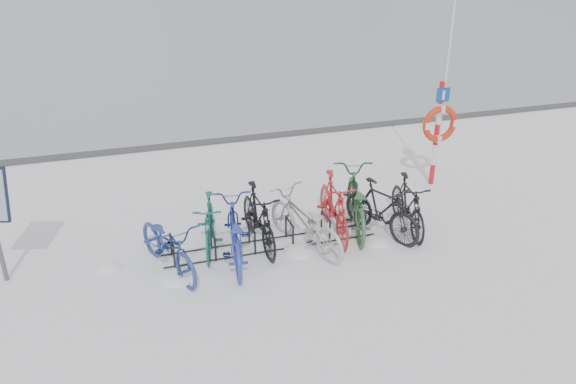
{
  "coord_description": "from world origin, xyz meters",
  "views": [
    {
      "loc": [
        -2.46,
        -8.74,
        5.25
      ],
      "look_at": [
        0.52,
        0.6,
        0.76
      ],
      "focal_mm": 35.0,
      "sensor_mm": 36.0,
      "label": 1
    }
  ],
  "objects": [
    {
      "name": "ground",
      "position": [
        0.0,
        0.0,
        0.0
      ],
      "size": [
        900.0,
        900.0,
        0.0
      ],
      "primitive_type": "plane",
      "color": "white",
      "rests_on": "ground"
    },
    {
      "name": "quay_edge",
      "position": [
        0.0,
        5.9,
        0.05
      ],
      "size": [
        400.0,
        0.25,
        0.1
      ],
      "primitive_type": "cube",
      "color": "#3F3F42",
      "rests_on": "ground"
    },
    {
      "name": "bike_rack",
      "position": [
        0.0,
        0.0,
        0.18
      ],
      "size": [
        4.0,
        0.48,
        0.46
      ],
      "color": "black",
      "rests_on": "ground"
    },
    {
      "name": "lifebuoy_station",
      "position": [
        4.34,
        1.55,
        1.46
      ],
      "size": [
        0.84,
        0.23,
        4.35
      ],
      "color": "red",
      "rests_on": "ground"
    },
    {
      "name": "bike_0",
      "position": [
        -1.88,
        -0.25,
        0.51
      ],
      "size": [
        1.3,
        2.08,
        1.03
      ],
      "primitive_type": "imported",
      "rotation": [
        0.0,
        0.0,
        0.34
      ],
      "color": "navy",
      "rests_on": "ground"
    },
    {
      "name": "bike_1",
      "position": [
        -1.09,
        0.24,
        0.52
      ],
      "size": [
        0.87,
        1.78,
        1.03
      ],
      "primitive_type": "imported",
      "rotation": [
        0.0,
        0.0,
        -0.23
      ],
      "color": "#195B51",
      "rests_on": "ground"
    },
    {
      "name": "bike_2",
      "position": [
        -0.74,
        -0.25,
        0.55
      ],
      "size": [
        1.03,
        2.17,
        1.1
      ],
      "primitive_type": "imported",
      "rotation": [
        0.0,
        0.0,
        2.99
      ],
      "color": "#2A3CA5",
      "rests_on": "ground"
    },
    {
      "name": "bike_3",
      "position": [
        -0.19,
        0.13,
        0.58
      ],
      "size": [
        0.63,
        1.95,
        1.16
      ],
      "primitive_type": "imported",
      "rotation": [
        0.0,
        0.0,
        0.05
      ],
      "color": "black",
      "rests_on": "ground"
    },
    {
      "name": "bike_4",
      "position": [
        0.58,
        -0.23,
        0.55
      ],
      "size": [
        1.38,
        2.2,
        1.09
      ],
      "primitive_type": "imported",
      "rotation": [
        0.0,
        0.0,
        3.48
      ],
      "color": "#ADAEB4",
      "rests_on": "ground"
    },
    {
      "name": "bike_5",
      "position": [
        1.28,
        0.11,
        0.6
      ],
      "size": [
        0.79,
        2.04,
        1.19
      ],
      "primitive_type": "imported",
      "rotation": [
        0.0,
        0.0,
        -0.12
      ],
      "color": "red",
      "rests_on": "ground"
    },
    {
      "name": "bike_6",
      "position": [
        1.78,
        0.23,
        0.59
      ],
      "size": [
        1.39,
        2.37,
        1.17
      ],
      "primitive_type": "imported",
      "rotation": [
        0.0,
        0.0,
        2.85
      ],
      "color": "#315D39",
      "rests_on": "ground"
    },
    {
      "name": "bike_7",
      "position": [
        2.12,
        -0.21,
        0.55
      ],
      "size": [
        1.19,
        1.89,
        1.1
      ],
      "primitive_type": "imported",
      "rotation": [
        0.0,
        0.0,
        0.4
      ],
      "color": "black",
      "rests_on": "ground"
    },
    {
      "name": "bike_8",
      "position": [
        2.71,
        -0.16,
        0.54
      ],
      "size": [
        0.78,
        1.87,
        1.09
      ],
      "primitive_type": "imported",
      "rotation": [
        0.0,
        0.0,
        -0.15
      ],
      "color": "black",
      "rests_on": "ground"
    },
    {
      "name": "snow_drifts",
      "position": [
        0.12,
        -0.19,
        0.0
      ],
      "size": [
        6.15,
        1.81,
        0.21
      ],
      "color": "white",
      "rests_on": "ground"
    }
  ]
}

